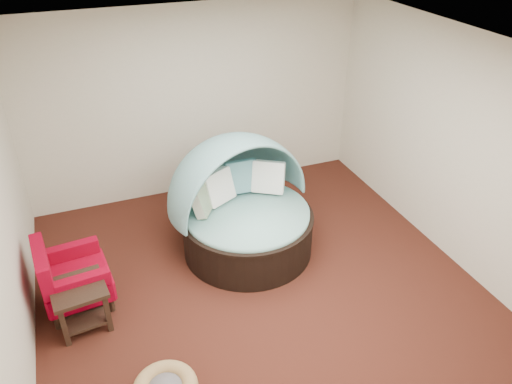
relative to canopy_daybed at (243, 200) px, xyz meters
name	(u,v)px	position (x,y,z in m)	size (l,w,h in m)	color
floor	(258,284)	(-0.10, -0.78, -0.71)	(5.00, 5.00, 0.00)	#461E14
wall_back	(196,103)	(-0.10, 1.72, 0.69)	(5.00, 5.00, 0.00)	beige
wall_front	(397,363)	(-0.10, -3.28, 0.69)	(5.00, 5.00, 0.00)	beige
wall_left	(0,234)	(-2.60, -0.78, 0.69)	(5.00, 5.00, 0.00)	beige
wall_right	(450,146)	(2.40, -0.78, 0.69)	(5.00, 5.00, 0.00)	beige
ceiling	(258,51)	(-0.10, -0.78, 2.09)	(5.00, 5.00, 0.00)	white
canopy_daybed	(243,200)	(0.00, 0.00, 0.00)	(2.04, 2.00, 1.53)	black
red_armchair	(70,277)	(-2.16, -0.33, -0.32)	(0.79, 0.80, 0.85)	black
side_table	(81,300)	(-2.08, -0.68, -0.37)	(0.61, 0.61, 0.53)	black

